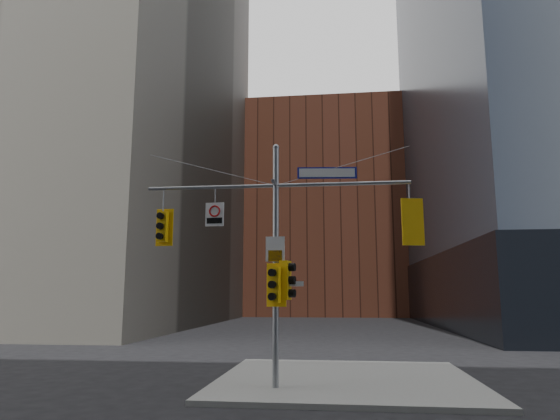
% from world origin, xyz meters
% --- Properties ---
extents(ground, '(160.00, 160.00, 0.00)m').
position_xyz_m(ground, '(0.00, 0.00, 0.00)').
color(ground, black).
rests_on(ground, ground).
extents(sidewalk_corner, '(8.00, 8.00, 0.15)m').
position_xyz_m(sidewalk_corner, '(2.00, 4.00, 0.07)').
color(sidewalk_corner, gray).
rests_on(sidewalk_corner, ground).
extents(brick_midrise, '(26.00, 20.00, 28.00)m').
position_xyz_m(brick_midrise, '(0.00, 58.00, 14.00)').
color(brick_midrise, brown).
rests_on(brick_midrise, ground).
extents(signal_assembly, '(8.00, 0.80, 7.30)m').
position_xyz_m(signal_assembly, '(0.00, 1.99, 4.42)').
color(signal_assembly, gray).
rests_on(signal_assembly, ground).
extents(traffic_light_west_arm, '(0.55, 0.45, 1.16)m').
position_xyz_m(traffic_light_west_arm, '(-3.51, 2.01, 4.80)').
color(traffic_light_west_arm, yellow).
rests_on(traffic_light_west_arm, ground).
extents(traffic_light_east_arm, '(0.64, 0.59, 1.36)m').
position_xyz_m(traffic_light_east_arm, '(3.93, 1.99, 4.80)').
color(traffic_light_east_arm, yellow).
rests_on(traffic_light_east_arm, ground).
extents(traffic_light_pole_side, '(0.49, 0.41, 1.13)m').
position_xyz_m(traffic_light_pole_side, '(0.33, 1.99, 3.16)').
color(traffic_light_pole_side, yellow).
rests_on(traffic_light_pole_side, ground).
extents(traffic_light_pole_front, '(0.59, 0.54, 1.25)m').
position_xyz_m(traffic_light_pole_front, '(0.00, 1.73, 3.03)').
color(traffic_light_pole_front, yellow).
rests_on(traffic_light_pole_front, ground).
extents(street_sign_blade, '(1.77, 0.22, 0.35)m').
position_xyz_m(street_sign_blade, '(1.55, 2.00, 6.35)').
color(street_sign_blade, '#101993').
rests_on(street_sign_blade, ground).
extents(regulatory_sign_arm, '(0.58, 0.09, 0.73)m').
position_xyz_m(regulatory_sign_arm, '(-1.87, 1.97, 5.17)').
color(regulatory_sign_arm, silver).
rests_on(regulatory_sign_arm, ground).
extents(regulatory_sign_pole, '(0.56, 0.04, 0.73)m').
position_xyz_m(regulatory_sign_pole, '(0.00, 1.88, 4.05)').
color(regulatory_sign_pole, silver).
rests_on(regulatory_sign_pole, ground).
extents(street_blade_ew, '(0.74, 0.06, 0.15)m').
position_xyz_m(street_blade_ew, '(0.45, 2.00, 3.06)').
color(street_blade_ew, silver).
rests_on(street_blade_ew, ground).
extents(street_blade_ns, '(0.15, 0.83, 0.17)m').
position_xyz_m(street_blade_ns, '(0.00, 2.45, 2.77)').
color(street_blade_ns, '#145926').
rests_on(street_blade_ns, ground).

